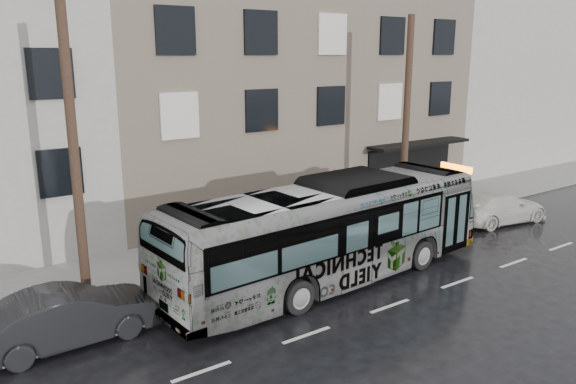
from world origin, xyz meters
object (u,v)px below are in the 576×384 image
sign_post (419,192)px  bus (329,232)px  utility_pole_rear (74,155)px  utility_pole_front (406,122)px  dark_sedan (69,316)px  white_sedan (499,207)px

sign_post → bus: bus is taller
sign_post → bus: 8.50m
utility_pole_rear → bus: bearing=-23.6°
utility_pole_front → dark_sedan: bearing=-170.6°
sign_post → white_sedan: size_ratio=0.50×
utility_pole_rear → dark_sedan: size_ratio=1.93×
utility_pole_rear → sign_post: 15.46m
utility_pole_front → dark_sedan: (-15.12, -2.51, -3.88)m
utility_pole_front → white_sedan: bearing=-30.0°
bus → dark_sedan: size_ratio=2.68×
utility_pole_front → sign_post: utility_pole_front is taller
utility_pole_front → bus: (-6.78, -3.15, -2.91)m
utility_pole_rear → sign_post: (15.10, 0.00, -3.30)m
utility_pole_rear → white_sedan: (17.96, -2.28, -3.95)m
sign_post → dark_sedan: 16.43m
white_sedan → dark_sedan: (-19.08, -0.23, 0.07)m
utility_pole_front → bus: 8.03m
dark_sedan → white_sedan: bearing=-90.4°
sign_post → dark_sedan: size_ratio=0.51×
bus → sign_post: bearing=-72.0°
utility_pole_rear → white_sedan: bearing=-7.2°
utility_pole_rear → white_sedan: utility_pole_rear is taller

